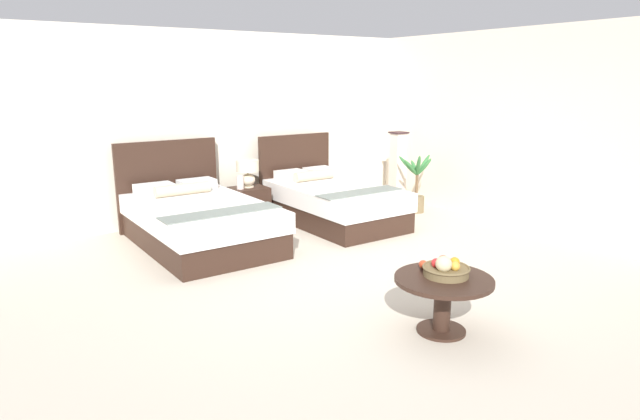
% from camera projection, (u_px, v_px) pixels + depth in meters
% --- Properties ---
extents(ground_plane, '(9.70, 9.81, 0.02)m').
position_uv_depth(ground_plane, '(353.00, 273.00, 5.92)').
color(ground_plane, beige).
extents(wall_back, '(9.70, 0.12, 2.70)m').
position_uv_depth(wall_back, '(229.00, 126.00, 8.12)').
color(wall_back, silver).
rests_on(wall_back, ground).
extents(wall_side_right, '(0.12, 5.41, 2.70)m').
position_uv_depth(wall_side_right, '(514.00, 129.00, 7.56)').
color(wall_side_right, beige).
rests_on(wall_side_right, ground).
extents(bed_near_window, '(1.45, 2.26, 1.22)m').
position_uv_depth(bed_near_window, '(198.00, 221.00, 6.83)').
color(bed_near_window, '#322017').
rests_on(bed_near_window, ground).
extents(bed_near_corner, '(1.29, 2.16, 1.19)m').
position_uv_depth(bed_near_corner, '(331.00, 201.00, 7.91)').
color(bed_near_corner, '#322017').
rests_on(bed_near_corner, ground).
extents(nightstand, '(0.50, 0.45, 0.52)m').
position_uv_depth(nightstand, '(249.00, 205.00, 7.91)').
color(nightstand, '#322017').
rests_on(nightstand, ground).
extents(table_lamp, '(0.32, 0.32, 0.39)m').
position_uv_depth(table_lamp, '(248.00, 170.00, 7.81)').
color(table_lamp, beige).
rests_on(table_lamp, nightstand).
extents(vase, '(0.10, 0.10, 0.19)m').
position_uv_depth(vase, '(240.00, 182.00, 7.71)').
color(vase, silver).
rests_on(vase, nightstand).
extents(coffee_table, '(0.80, 0.80, 0.47)m').
position_uv_depth(coffee_table, '(443.00, 292.00, 4.46)').
color(coffee_table, '#322017').
rests_on(coffee_table, ground).
extents(fruit_bowl, '(0.39, 0.39, 0.19)m').
position_uv_depth(fruit_bowl, '(446.00, 269.00, 4.45)').
color(fruit_bowl, brown).
rests_on(fruit_bowl, coffee_table).
extents(loose_apple, '(0.08, 0.08, 0.08)m').
position_uv_depth(loose_apple, '(423.00, 264.00, 4.63)').
color(loose_apple, '#B43B20').
rests_on(loose_apple, coffee_table).
extents(floor_lamp_corner, '(0.24, 0.24, 1.20)m').
position_uv_depth(floor_lamp_corner, '(397.00, 169.00, 8.92)').
color(floor_lamp_corner, '#362124').
rests_on(floor_lamp_corner, ground).
extents(potted_palm, '(0.60, 0.50, 0.94)m').
position_uv_depth(potted_palm, '(416.00, 191.00, 8.49)').
color(potted_palm, brown).
rests_on(potted_palm, ground).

